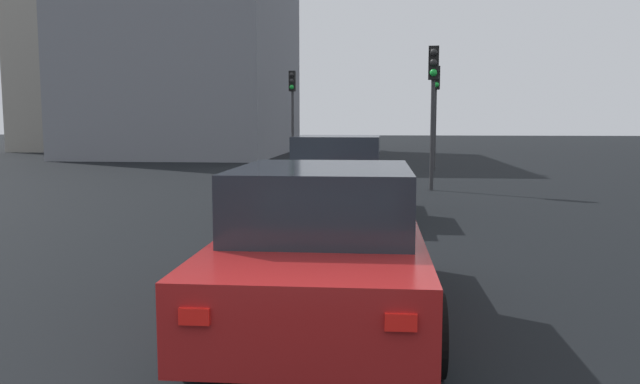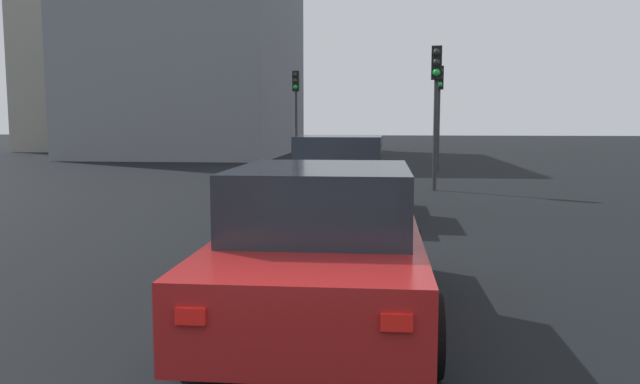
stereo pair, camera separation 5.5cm
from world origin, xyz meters
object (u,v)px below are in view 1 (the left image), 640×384
Objects in this scene: car_red_second at (325,245)px; traffic_light_near_left at (292,97)px; car_silver_lead at (338,178)px; traffic_light_far_left at (433,87)px; traffic_light_near_right at (436,95)px.

car_red_second is 22.62m from traffic_light_near_left.
car_silver_lead is 1.08× the size of traffic_light_far_left.
traffic_light_near_left is at bearing 12.04° from car_silver_lead.
traffic_light_near_left is 1.03× the size of traffic_light_near_right.
traffic_light_far_left is (11.60, -1.94, 2.10)m from car_red_second.
car_silver_lead is 12.75m from traffic_light_near_right.
traffic_light_near_right is 7.37m from traffic_light_far_left.
car_red_second is at bearing -12.29° from traffic_light_near_right.
car_silver_lead is at bearing -17.94° from traffic_light_near_right.
car_silver_lead is 0.93× the size of car_red_second.
car_red_second is at bearing -176.56° from car_silver_lead.
traffic_light_far_left is at bearing 31.86° from traffic_light_near_left.
traffic_light_near_right reaches higher than traffic_light_far_left.
car_red_second is 1.11× the size of traffic_light_near_left.
car_red_second is 1.14× the size of traffic_light_near_right.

